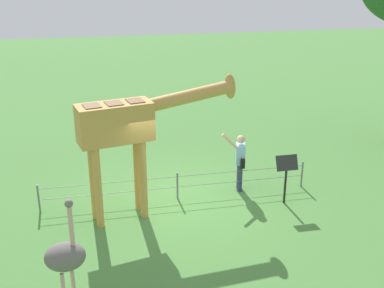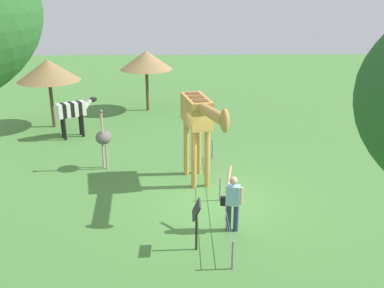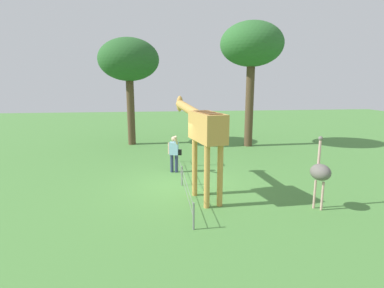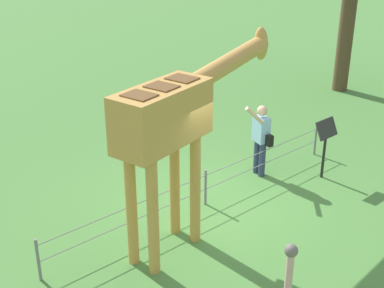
{
  "view_description": "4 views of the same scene",
  "coord_description": "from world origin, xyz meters",
  "px_view_note": "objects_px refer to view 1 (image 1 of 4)",
  "views": [
    {
      "loc": [
        -1.99,
        -11.02,
        5.89
      ],
      "look_at": [
        0.25,
        -0.52,
        1.78
      ],
      "focal_mm": 44.91,
      "sensor_mm": 36.0,
      "label": 1
    },
    {
      "loc": [
        12.24,
        -0.99,
        6.3
      ],
      "look_at": [
        0.23,
        -0.71,
        1.95
      ],
      "focal_mm": 41.39,
      "sensor_mm": 36.0,
      "label": 2
    },
    {
      "loc": [
        -10.75,
        1.08,
        3.81
      ],
      "look_at": [
        0.9,
        -0.34,
        1.4
      ],
      "focal_mm": 28.04,
      "sensor_mm": 36.0,
      "label": 3
    },
    {
      "loc": [
        -6.16,
        -6.42,
        5.3
      ],
      "look_at": [
        -0.55,
        -0.07,
        1.53
      ],
      "focal_mm": 49.58,
      "sensor_mm": 36.0,
      "label": 4
    }
  ],
  "objects_px": {
    "info_sign": "(286,169)",
    "visitor": "(240,159)",
    "giraffe": "(130,127)",
    "ostrich": "(65,257)"
  },
  "relations": [
    {
      "from": "visitor",
      "to": "ostrich",
      "type": "distance_m",
      "value": 6.03
    },
    {
      "from": "visitor",
      "to": "ostrich",
      "type": "bearing_deg",
      "value": -136.91
    },
    {
      "from": "visitor",
      "to": "ostrich",
      "type": "relative_size",
      "value": 0.75
    },
    {
      "from": "visitor",
      "to": "info_sign",
      "type": "height_order",
      "value": "visitor"
    },
    {
      "from": "giraffe",
      "to": "visitor",
      "type": "bearing_deg",
      "value": 14.76
    },
    {
      "from": "giraffe",
      "to": "info_sign",
      "type": "bearing_deg",
      "value": -3.12
    },
    {
      "from": "info_sign",
      "to": "visitor",
      "type": "bearing_deg",
      "value": 132.9
    },
    {
      "from": "giraffe",
      "to": "visitor",
      "type": "distance_m",
      "value": 3.35
    },
    {
      "from": "visitor",
      "to": "ostrich",
      "type": "height_order",
      "value": "ostrich"
    },
    {
      "from": "giraffe",
      "to": "visitor",
      "type": "height_order",
      "value": "giraffe"
    }
  ]
}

